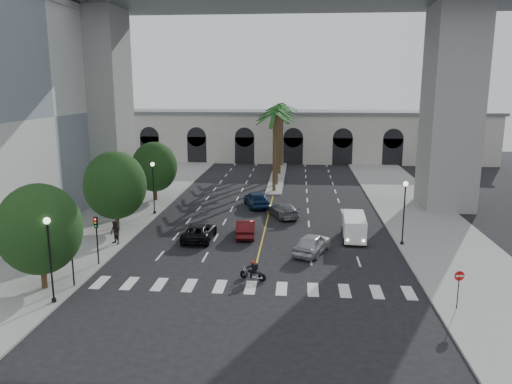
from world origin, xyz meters
name	(u,v)px	position (x,y,z in m)	size (l,w,h in m)	color
ground	(253,279)	(0.00, 0.00, 0.00)	(140.00, 140.00, 0.00)	black
sidewalk_left	(116,216)	(-15.00, 15.00, 0.07)	(8.00, 100.00, 0.15)	gray
sidewalk_right	(426,223)	(15.00, 15.00, 0.07)	(8.00, 100.00, 0.15)	gray
median	(278,177)	(0.00, 38.00, 0.10)	(2.00, 24.00, 0.20)	gray
pier_building	(282,135)	(0.00, 55.00, 4.27)	(71.00, 10.50, 8.50)	beige
bridge	(306,28)	(3.42, 22.00, 18.51)	(75.00, 13.00, 26.00)	gray
palm_a	(275,117)	(0.00, 28.00, 9.10)	(3.20, 3.20, 10.30)	#47331E
palm_b	(277,113)	(0.10, 32.00, 9.37)	(3.20, 3.20, 10.60)	#47331E
palm_c	(276,115)	(-0.20, 36.00, 8.91)	(3.20, 3.20, 10.10)	#47331E
palm_d	(280,108)	(0.15, 40.00, 9.65)	(3.20, 3.20, 10.90)	#47331E
palm_e	(279,110)	(-0.10, 44.00, 9.19)	(3.20, 3.20, 10.40)	#47331E
palm_f	(282,107)	(0.20, 48.00, 9.46)	(3.20, 3.20, 10.70)	#47331E
street_tree_near	(40,229)	(-13.00, -3.00, 4.02)	(5.20, 5.20, 6.89)	#382616
street_tree_mid	(115,185)	(-13.00, 10.00, 4.21)	(5.44, 5.44, 7.21)	#382616
street_tree_far	(154,167)	(-13.00, 22.00, 3.90)	(5.04, 5.04, 6.68)	#382616
lamp_post_left_near	(50,253)	(-11.40, -5.00, 3.22)	(0.40, 0.40, 5.35)	black
lamp_post_left_far	(153,183)	(-11.40, 16.00, 3.22)	(0.40, 0.40, 5.35)	black
lamp_post_right	(404,207)	(11.40, 8.00, 3.22)	(0.40, 0.40, 5.35)	black
traffic_signal_near	(71,251)	(-11.30, -2.50, 2.51)	(0.25, 0.18, 3.65)	black
traffic_signal_far	(97,232)	(-11.30, 1.50, 2.51)	(0.25, 0.18, 3.65)	black
motorcycle_rider	(254,271)	(0.08, -0.23, 0.62)	(1.81, 0.78, 1.37)	black
car_a	(312,243)	(4.09, 5.59, 0.80)	(1.88, 4.67, 1.59)	#ABAAAF
car_b	(246,228)	(-1.50, 9.64, 0.73)	(1.55, 4.45, 1.46)	#4B0F11
car_c	(199,232)	(-5.29, 8.31, 0.70)	(2.31, 5.02, 1.39)	black
car_d	(283,210)	(1.50, 16.38, 0.71)	(2.00, 4.92, 1.43)	slate
car_e	(256,199)	(-1.50, 20.30, 0.86)	(2.03, 5.05, 1.72)	#10284A
cargo_van	(354,227)	(7.69, 9.44, 1.13)	(2.12, 4.86, 2.04)	white
pedestrian_a	(72,232)	(-15.28, 5.99, 1.08)	(0.68, 0.44, 1.86)	black
pedestrian_b	(115,233)	(-11.72, 6.09, 1.11)	(0.93, 0.72, 1.91)	black
do_not_enter_sign	(459,282)	(12.18, -3.85, 1.77)	(0.59, 0.12, 2.44)	black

